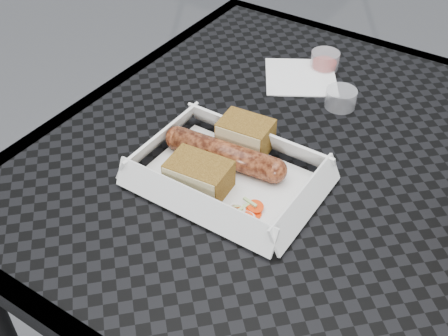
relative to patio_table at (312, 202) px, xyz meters
The scene contains 9 objects.
patio_table is the anchor object (origin of this frame).
food_tray 0.15m from the patio_table, 131.64° to the right, with size 0.22×0.15×0.00m, color white.
bratwurst 0.17m from the patio_table, 145.60° to the right, with size 0.19×0.05×0.03m.
bread_near 0.15m from the patio_table, 164.58° to the right, with size 0.07×0.05×0.05m, color brown.
bread_far 0.20m from the patio_table, 129.43° to the right, with size 0.08×0.05×0.04m, color brown.
veg_garnish 0.17m from the patio_table, 104.18° to the right, with size 0.03×0.03×0.00m.
napkin 0.24m from the patio_table, 123.46° to the left, with size 0.12×0.12×0.00m, color white.
condiment_cup_sauce 0.28m from the patio_table, 113.80° to the left, with size 0.05×0.05×0.03m, color #97150B.
condiment_cup_empty 0.18m from the patio_table, 103.12° to the left, with size 0.05×0.05×0.03m, color silver.
Camera 1 is at (0.22, -0.58, 1.26)m, focal length 45.00 mm.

